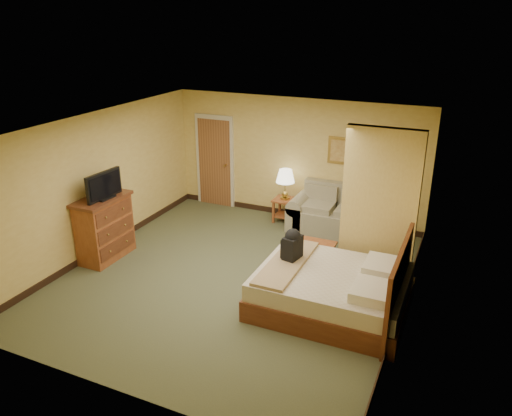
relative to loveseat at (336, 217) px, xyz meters
The scene contains 17 objects.
floor 2.80m from the loveseat, 111.97° to the right, with size 6.00×6.00×0.00m, color #4E5336.
ceiling 3.60m from the loveseat, 111.97° to the right, with size 6.00×6.00×0.00m, color white.
back_wall 1.50m from the loveseat, 157.88° to the left, with size 5.50×0.02×2.60m, color #DDBC5E.
left_wall 4.69m from the loveseat, 145.78° to the right, with size 0.02×6.00×2.60m, color #DDBC5E.
right_wall 3.25m from the loveseat, 56.43° to the right, with size 0.02×6.00×2.60m, color #DDBC5E.
partition 2.22m from the loveseat, 56.10° to the right, with size 1.20×0.15×2.60m, color #DDBC5E.
door 3.10m from the loveseat, behind, with size 0.94×0.16×2.10m.
baseboard 1.15m from the loveseat, 158.35° to the left, with size 5.50×0.02×0.12m, color black.
loveseat is the anchor object (origin of this frame).
side_table 1.15m from the loveseat, behind, with size 0.46×0.46×0.51m.
table_lamp 1.34m from the loveseat, behind, with size 0.39×0.39×0.65m.
coffee_table 1.76m from the loveseat, 88.03° to the right, with size 0.71×0.71×0.46m.
wall_picture 1.35m from the loveseat, 90.00° to the left, with size 0.71×0.04×0.56m.
dresser 4.53m from the loveseat, 141.07° to the right, with size 0.57×1.09×1.17m.
tv 4.57m from the loveseat, 140.26° to the right, with size 0.22×0.80×0.49m.
bed 2.92m from the loveseat, 74.65° to the right, with size 2.23×1.89×1.22m.
backpack 2.74m from the loveseat, 89.46° to the right, with size 0.27×0.35×0.54m.
Camera 1 is at (3.38, -6.65, 4.23)m, focal length 35.00 mm.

